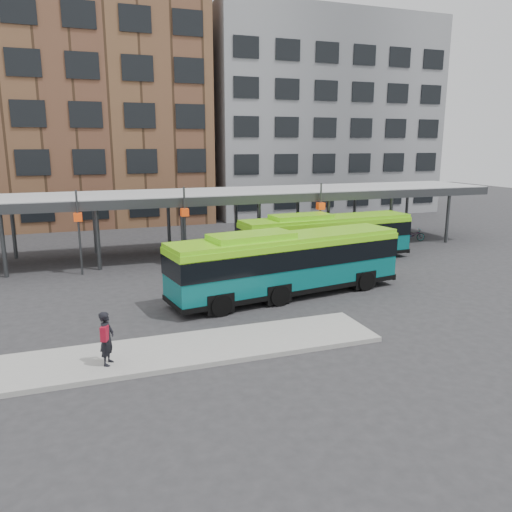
{
  "coord_description": "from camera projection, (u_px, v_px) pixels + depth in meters",
  "views": [
    {
      "loc": [
        -8.85,
        -19.52,
        7.3
      ],
      "look_at": [
        -0.72,
        3.4,
        1.8
      ],
      "focal_mm": 35.0,
      "sensor_mm": 36.0,
      "label": 1
    }
  ],
  "objects": [
    {
      "name": "building_brick",
      "position": [
        59.0,
        103.0,
        46.17
      ],
      "size": [
        26.0,
        14.0,
        22.0
      ],
      "primitive_type": "cube",
      "color": "brown",
      "rests_on": "ground"
    },
    {
      "name": "bus_rear",
      "position": [
        326.0,
        236.0,
        31.24
      ],
      "size": [
        11.37,
        3.17,
        3.1
      ],
      "rotation": [
        0.0,
        0.0,
        0.07
      ],
      "color": "#085A5B",
      "rests_on": "ground"
    },
    {
      "name": "ground",
      "position": [
        296.0,
        309.0,
        22.44
      ],
      "size": [
        120.0,
        120.0,
        0.0
      ],
      "primitive_type": "plane",
      "color": "#28282B",
      "rests_on": "ground"
    },
    {
      "name": "bike_rack",
      "position": [
        389.0,
        236.0,
        37.63
      ],
      "size": [
        5.99,
        1.4,
        1.05
      ],
      "color": "slate",
      "rests_on": "ground"
    },
    {
      "name": "bus_front",
      "position": [
        287.0,
        262.0,
        24.14
      ],
      "size": [
        12.1,
        4.38,
        3.27
      ],
      "rotation": [
        0.0,
        0.0,
        0.16
      ],
      "color": "#085A5B",
      "rests_on": "ground"
    },
    {
      "name": "canopy",
      "position": [
        218.0,
        195.0,
        33.39
      ],
      "size": [
        40.0,
        6.53,
        4.8
      ],
      "color": "#999B9E",
      "rests_on": "ground"
    },
    {
      "name": "pedestrian",
      "position": [
        107.0,
        338.0,
        16.26
      ],
      "size": [
        0.65,
        0.77,
        1.81
      ],
      "rotation": [
        0.0,
        0.0,
        1.19
      ],
      "color": "black",
      "rests_on": "boarding_island"
    },
    {
      "name": "boarding_island",
      "position": [
        190.0,
        349.0,
        17.87
      ],
      "size": [
        14.0,
        3.0,
        0.18
      ],
      "primitive_type": "cube",
      "color": "gray",
      "rests_on": "ground"
    },
    {
      "name": "building_grey",
      "position": [
        312.0,
        118.0,
        54.87
      ],
      "size": [
        24.0,
        14.0,
        20.0
      ],
      "primitive_type": "cube",
      "color": "slate",
      "rests_on": "ground"
    }
  ]
}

